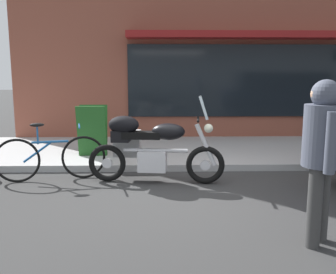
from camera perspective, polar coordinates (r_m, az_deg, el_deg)
name	(u,v)px	position (r m, az deg, el deg)	size (l,w,h in m)	color
ground_plane	(182,194)	(5.37, 2.12, -8.79)	(80.00, 80.00, 0.00)	#323232
touring_motorcycle	(147,145)	(5.84, -3.19, -1.28)	(2.16, 0.81, 1.38)	black
parked_bicycle	(51,157)	(6.25, -17.66, -2.98)	(1.70, 0.55, 0.94)	black
pedestrian_walking	(322,144)	(3.88, 22.71, -0.95)	(0.42, 0.56, 1.65)	#363636
sandwich_board_sign	(92,131)	(7.38, -11.58, 0.98)	(0.55, 0.42, 0.99)	#1E511E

